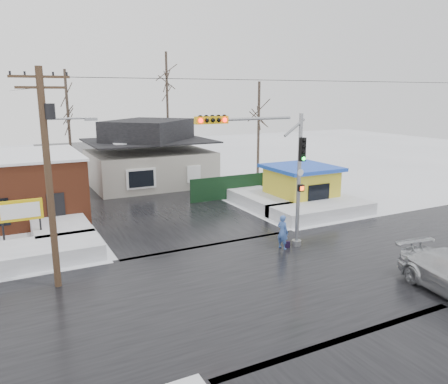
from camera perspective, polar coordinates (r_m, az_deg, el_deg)
name	(u,v)px	position (r m, az deg, el deg)	size (l,w,h in m)	color
ground	(263,281)	(19.47, 5.10, -11.48)	(120.00, 120.00, 0.00)	white
road_ns	(263,281)	(19.46, 5.10, -11.46)	(10.00, 120.00, 0.02)	black
road_ew	(263,281)	(19.46, 5.10, -11.46)	(120.00, 10.00, 0.02)	black
snowbank_nw	(26,255)	(23.22, -24.39, -7.46)	(7.00, 3.00, 0.80)	white
snowbank_ne	(322,210)	(29.74, 12.63, -2.28)	(7.00, 3.00, 0.80)	white
snowbank_nside_w	(57,222)	(28.11, -20.93, -3.72)	(3.00, 8.00, 0.80)	white
snowbank_nside_e	(257,197)	(32.53, 4.29, -0.70)	(3.00, 8.00, 0.80)	white
traffic_signal	(274,164)	(21.84, 6.59, 3.63)	(6.05, 0.68, 7.00)	gray
utility_pole	(50,167)	(18.73, -21.83, 3.04)	(3.15, 0.44, 9.00)	#382619
marquee_sign	(20,212)	(25.18, -25.04, -2.37)	(2.20, 0.21, 2.55)	black
house	(149,155)	(39.08, -9.73, 4.75)	(10.40, 8.40, 5.76)	#A6A196
kiosk	(301,185)	(32.07, 10.01, 0.89)	(4.60, 4.60, 2.88)	yellow
fence	(238,186)	(33.86, 1.82, 0.74)	(8.00, 0.12, 1.80)	black
tree_far_left	(66,93)	(41.31, -19.90, 12.04)	(3.00, 3.00, 10.00)	#332821
tree_far_mid	(167,77)	(45.70, -7.51, 14.68)	(3.00, 3.00, 12.00)	#332821
tree_far_right	(259,102)	(41.07, 4.59, 11.63)	(3.00, 3.00, 9.00)	#332821
pedestrian	(283,232)	(23.01, 7.67, -5.24)	(0.66, 0.43, 1.82)	#4165B6
shopping_bag	(287,245)	(23.38, 8.26, -6.85)	(0.28, 0.12, 0.35)	black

